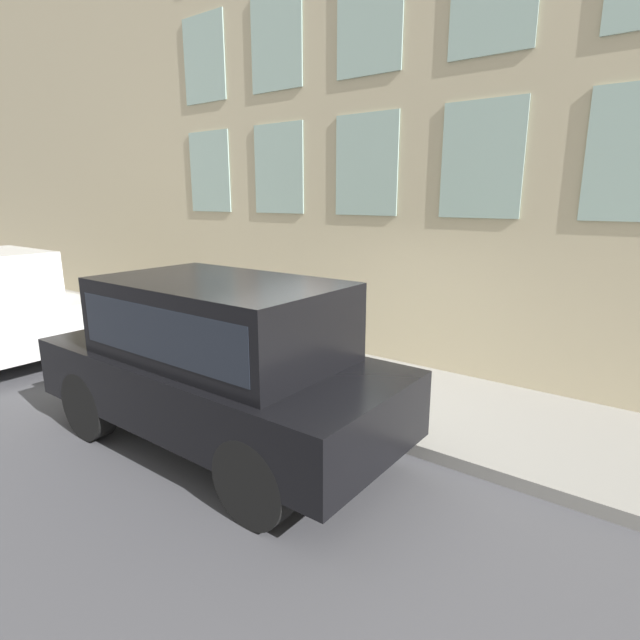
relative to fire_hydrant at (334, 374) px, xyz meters
name	(u,v)px	position (x,y,z in m)	size (l,w,h in m)	color
ground_plane	(321,425)	(-0.46, -0.13, -0.53)	(80.00, 80.00, 0.00)	#47474C
sidewalk	(372,390)	(0.79, -0.13, -0.46)	(2.49, 60.00, 0.15)	gray
building_facade	(432,5)	(2.19, -0.13, 4.95)	(0.33, 40.00, 10.96)	#C6B793
fire_hydrant	(334,374)	(0.00, 0.00, 0.00)	(0.37, 0.47, 0.75)	gold
person	(307,328)	(0.24, 0.63, 0.48)	(0.35, 0.23, 1.44)	navy
parked_truck_black_near	(218,354)	(-1.56, 0.48, 0.59)	(1.85, 4.41, 1.96)	black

